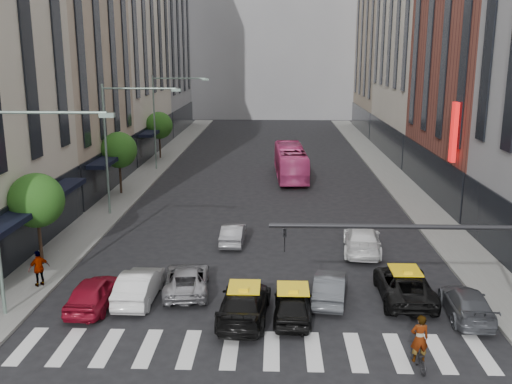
# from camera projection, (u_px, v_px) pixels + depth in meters

# --- Properties ---
(ground) EXTENTS (160.00, 160.00, 0.00)m
(ground) POSITION_uv_depth(u_px,v_px,m) (255.00, 371.00, 20.51)
(ground) COLOR black
(ground) RESTS_ON ground
(sidewalk_left) EXTENTS (3.00, 96.00, 0.15)m
(sidewalk_left) POSITION_uv_depth(u_px,v_px,m) (137.00, 183.00, 50.02)
(sidewalk_left) COLOR slate
(sidewalk_left) RESTS_ON ground
(sidewalk_right) EXTENTS (3.00, 96.00, 0.15)m
(sidewalk_right) POSITION_uv_depth(u_px,v_px,m) (400.00, 185.00, 49.23)
(sidewalk_right) COLOR slate
(sidewalk_right) RESTS_ON ground
(building_left_b) EXTENTS (8.00, 16.00, 24.00)m
(building_left_b) POSITION_uv_depth(u_px,v_px,m) (55.00, 42.00, 45.45)
(building_left_b) COLOR tan
(building_left_b) RESTS_ON ground
(building_left_d) EXTENTS (8.00, 18.00, 30.00)m
(building_left_d) POSITION_uv_depth(u_px,v_px,m) (152.00, 25.00, 80.67)
(building_left_d) COLOR gray
(building_left_d) RESTS_ON ground
(building_right_b) EXTENTS (8.00, 18.00, 26.00)m
(building_right_b) POSITION_uv_depth(u_px,v_px,m) (492.00, 28.00, 43.07)
(building_right_b) COLOR brown
(building_right_b) RESTS_ON ground
(building_right_d) EXTENTS (8.00, 18.00, 28.00)m
(building_right_d) POSITION_uv_depth(u_px,v_px,m) (393.00, 32.00, 79.74)
(building_right_d) COLOR tan
(building_right_d) RESTS_ON ground
(building_far) EXTENTS (30.00, 10.00, 36.00)m
(building_far) POSITION_uv_depth(u_px,v_px,m) (273.00, 13.00, 98.79)
(building_far) COLOR gray
(building_far) RESTS_ON ground
(tree_near) EXTENTS (2.88, 2.88, 4.95)m
(tree_near) POSITION_uv_depth(u_px,v_px,m) (36.00, 201.00, 29.76)
(tree_near) COLOR black
(tree_near) RESTS_ON sidewalk_left
(tree_mid) EXTENTS (2.88, 2.88, 4.95)m
(tree_mid) POSITION_uv_depth(u_px,v_px,m) (119.00, 150.00, 45.30)
(tree_mid) COLOR black
(tree_mid) RESTS_ON sidewalk_left
(tree_far) EXTENTS (2.88, 2.88, 4.95)m
(tree_far) POSITION_uv_depth(u_px,v_px,m) (159.00, 125.00, 60.84)
(tree_far) COLOR black
(tree_far) RESTS_ON sidewalk_left
(streetlamp_near) EXTENTS (5.38, 0.25, 9.00)m
(streetlamp_near) POSITION_uv_depth(u_px,v_px,m) (14.00, 184.00, 23.35)
(streetlamp_near) COLOR gray
(streetlamp_near) RESTS_ON sidewalk_left
(streetlamp_mid) EXTENTS (5.38, 0.25, 9.00)m
(streetlamp_mid) POSITION_uv_depth(u_px,v_px,m) (119.00, 132.00, 38.88)
(streetlamp_mid) COLOR gray
(streetlamp_mid) RESTS_ON sidewalk_left
(streetlamp_far) EXTENTS (5.38, 0.25, 9.00)m
(streetlamp_far) POSITION_uv_depth(u_px,v_px,m) (164.00, 110.00, 54.42)
(streetlamp_far) COLOR gray
(streetlamp_far) RESTS_ON sidewalk_left
(traffic_signal) EXTENTS (10.10, 0.20, 6.00)m
(traffic_signal) POSITION_uv_depth(u_px,v_px,m) (493.00, 267.00, 18.22)
(traffic_signal) COLOR black
(traffic_signal) RESTS_ON ground
(liberty_sign) EXTENTS (0.30, 0.70, 4.00)m
(liberty_sign) POSITION_uv_depth(u_px,v_px,m) (454.00, 132.00, 38.08)
(liberty_sign) COLOR red
(liberty_sign) RESTS_ON ground
(car_red) EXTENTS (1.79, 4.21, 1.42)m
(car_red) POSITION_uv_depth(u_px,v_px,m) (94.00, 293.00, 25.51)
(car_red) COLOR maroon
(car_red) RESTS_ON ground
(car_white_front) EXTENTS (1.59, 4.38, 1.43)m
(car_white_front) POSITION_uv_depth(u_px,v_px,m) (139.00, 285.00, 26.28)
(car_white_front) COLOR silver
(car_white_front) RESTS_ON ground
(car_silver) EXTENTS (2.53, 4.69, 1.25)m
(car_silver) POSITION_uv_depth(u_px,v_px,m) (187.00, 279.00, 27.23)
(car_silver) COLOR gray
(car_silver) RESTS_ON ground
(taxi_left) EXTENTS (2.34, 5.12, 1.45)m
(taxi_left) POSITION_uv_depth(u_px,v_px,m) (244.00, 303.00, 24.38)
(taxi_left) COLOR black
(taxi_left) RESTS_ON ground
(taxi_center) EXTENTS (1.76, 4.07, 1.37)m
(taxi_center) POSITION_uv_depth(u_px,v_px,m) (293.00, 304.00, 24.41)
(taxi_center) COLOR black
(taxi_center) RESTS_ON ground
(car_grey_mid) EXTENTS (1.94, 4.16, 1.32)m
(car_grey_mid) POSITION_uv_depth(u_px,v_px,m) (330.00, 287.00, 26.23)
(car_grey_mid) COLOR #42454A
(car_grey_mid) RESTS_ON ground
(taxi_right) EXTENTS (2.44, 5.10, 1.40)m
(taxi_right) POSITION_uv_depth(u_px,v_px,m) (404.00, 285.00, 26.38)
(taxi_right) COLOR black
(taxi_right) RESTS_ON ground
(car_grey_curb) EXTENTS (2.05, 4.44, 1.26)m
(car_grey_curb) POSITION_uv_depth(u_px,v_px,m) (467.00, 303.00, 24.60)
(car_grey_curb) COLOR #45484D
(car_grey_curb) RESTS_ON ground
(car_row2_left) EXTENTS (1.43, 3.77, 1.23)m
(car_row2_left) POSITION_uv_depth(u_px,v_px,m) (233.00, 234.00, 34.17)
(car_row2_left) COLOR #98979D
(car_row2_left) RESTS_ON ground
(car_row2_right) EXTENTS (2.60, 5.28, 1.48)m
(car_row2_right) POSITION_uv_depth(u_px,v_px,m) (362.00, 240.00, 32.63)
(car_row2_right) COLOR white
(car_row2_right) RESTS_ON ground
(bus) EXTENTS (2.97, 10.71, 2.95)m
(bus) POSITION_uv_depth(u_px,v_px,m) (291.00, 162.00, 52.06)
(bus) COLOR #CC3C7B
(bus) RESTS_ON ground
(motorcycle) EXTENTS (0.70, 1.67, 0.86)m
(motorcycle) POSITION_uv_depth(u_px,v_px,m) (418.00, 357.00, 20.65)
(motorcycle) COLOR black
(motorcycle) RESTS_ON ground
(rider) EXTENTS (0.70, 0.49, 1.82)m
(rider) POSITION_uv_depth(u_px,v_px,m) (421.00, 323.00, 20.33)
(rider) COLOR gray
(rider) RESTS_ON motorcycle
(pedestrian_far) EXTENTS (1.05, 1.04, 1.78)m
(pedestrian_far) POSITION_uv_depth(u_px,v_px,m) (39.00, 268.00, 27.48)
(pedestrian_far) COLOR gray
(pedestrian_far) RESTS_ON sidewalk_left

